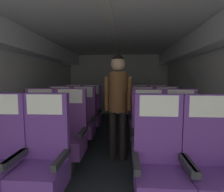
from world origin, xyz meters
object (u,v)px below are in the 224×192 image
(seat_b_right_window, at_px, (148,138))
(flight_attendant, at_px, (118,96))
(seat_c_right_aisle, at_px, (167,123))
(seat_a_left_aisle, at_px, (42,163))
(seat_a_right_window, at_px, (159,168))
(seat_d_right_aisle, at_px, (158,114))
(seat_d_left_aisle, at_px, (91,113))
(seat_d_left_window, at_px, (72,113))
(seat_d_right_window, at_px, (139,114))
(seat_b_left_window, at_px, (39,135))
(seat_c_left_aisle, at_px, (83,122))
(seat_c_left_window, at_px, (59,121))
(seat_b_left_aisle, at_px, (69,135))
(seat_c_right_window, at_px, (142,123))
(seat_b_right_aisle, at_px, (181,138))
(seat_a_right_aisle, at_px, (211,170))

(seat_b_right_window, height_order, flight_attendant, flight_attendant)
(seat_b_right_window, xyz_separation_m, seat_c_right_aisle, (0.45, 0.85, 0.00))
(seat_a_left_aisle, height_order, seat_a_right_window, same)
(seat_d_right_aisle, bearing_deg, seat_d_left_aisle, 179.91)
(seat_d_left_window, xyz_separation_m, seat_d_right_window, (1.58, -0.01, 0.00))
(seat_b_left_window, bearing_deg, seat_c_left_aisle, 60.57)
(seat_a_right_window, distance_m, seat_c_left_window, 2.29)
(seat_a_right_window, distance_m, seat_c_left_aisle, 1.99)
(seat_a_right_window, bearing_deg, seat_a_left_aisle, 179.09)
(seat_b_left_aisle, relative_size, seat_d_left_window, 1.00)
(seat_b_right_window, distance_m, flight_attendant, 0.78)
(seat_d_left_window, height_order, flight_attendant, flight_attendant)
(seat_c_left_aisle, xyz_separation_m, seat_c_right_aisle, (1.57, 0.02, 0.00))
(seat_d_left_window, bearing_deg, seat_d_right_window, -0.25)
(seat_b_left_window, relative_size, seat_d_left_aisle, 1.00)
(seat_b_right_window, distance_m, seat_c_left_window, 1.79)
(seat_a_right_window, bearing_deg, seat_c_right_window, 89.50)
(seat_d_right_aisle, bearing_deg, seat_c_left_window, -157.90)
(seat_c_left_aisle, bearing_deg, seat_c_left_window, 178.32)
(seat_b_left_window, bearing_deg, seat_a_right_window, -28.26)
(seat_b_right_window, bearing_deg, seat_d_right_aisle, 75.24)
(seat_c_left_window, bearing_deg, seat_c_right_aisle, 0.21)
(seat_b_right_aisle, distance_m, seat_d_right_aisle, 1.65)
(seat_b_left_aisle, relative_size, seat_c_right_aisle, 1.00)
(seat_a_right_aisle, relative_size, seat_b_right_window, 1.00)
(seat_b_left_window, bearing_deg, seat_b_right_window, -0.73)
(seat_d_right_aisle, bearing_deg, seat_c_left_aisle, -151.91)
(seat_c_left_aisle, relative_size, seat_d_right_aisle, 1.00)
(seat_a_right_window, bearing_deg, seat_b_right_window, 89.16)
(seat_a_right_aisle, bearing_deg, seat_c_right_window, 105.00)
(seat_c_left_window, height_order, seat_d_right_aisle, same)
(flight_attendant, bearing_deg, seat_a_right_window, 97.27)
(seat_b_left_aisle, xyz_separation_m, seat_d_left_aisle, (-0.00, 1.65, 0.00))
(seat_b_right_aisle, bearing_deg, seat_c_left_window, 157.77)
(seat_a_left_aisle, xyz_separation_m, seat_c_right_window, (1.13, 1.63, 0.00))
(seat_b_right_aisle, bearing_deg, seat_c_right_aisle, 89.85)
(seat_b_left_window, relative_size, seat_b_right_aisle, 1.00)
(seat_b_right_window, height_order, seat_c_left_window, same)
(seat_c_left_aisle, height_order, seat_d_right_aisle, same)
(seat_c_right_window, height_order, flight_attendant, flight_attendant)
(seat_c_right_window, xyz_separation_m, seat_d_right_aisle, (0.44, 0.84, 0.00))
(seat_d_left_aisle, bearing_deg, seat_b_left_aisle, -89.86)
(seat_b_left_window, bearing_deg, seat_d_right_window, 46.18)
(seat_c_right_aisle, bearing_deg, seat_a_right_aisle, -90.15)
(seat_a_right_aisle, bearing_deg, seat_c_right_aisle, 89.85)
(seat_d_left_aisle, bearing_deg, seat_c_left_window, -118.85)
(seat_d_left_window, xyz_separation_m, flight_attendant, (1.14, -1.34, 0.55))
(seat_a_left_aisle, xyz_separation_m, seat_c_left_window, (-0.45, 1.65, 0.00))
(seat_d_right_aisle, bearing_deg, seat_a_left_aisle, -122.38)
(seat_a_right_aisle, bearing_deg, seat_c_left_aisle, 133.42)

